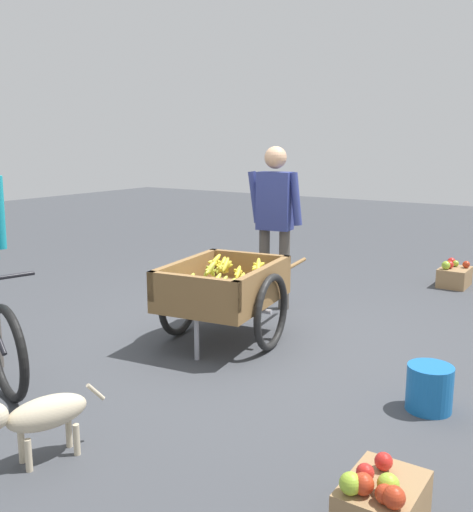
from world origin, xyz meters
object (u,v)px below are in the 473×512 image
(plastic_bucket, at_px, (429,388))
(apple_crate, at_px, (454,275))
(fruit_cart, at_px, (223,292))
(mixed_fruit_crate, at_px, (381,502))
(vendor_person, at_px, (275,213))
(dog, at_px, (40,415))

(plastic_bucket, height_order, apple_crate, apple_crate)
(fruit_cart, bearing_deg, mixed_fruit_crate, 50.63)
(fruit_cart, relative_size, plastic_bucket, 5.83)
(plastic_bucket, distance_m, apple_crate, 3.50)
(fruit_cart, distance_m, vendor_person, 1.27)
(dog, relative_size, mixed_fruit_crate, 1.47)
(apple_crate, bearing_deg, mixed_fruit_crate, 9.79)
(fruit_cart, height_order, plastic_bucket, fruit_cart)
(vendor_person, height_order, plastic_bucket, vendor_person)
(vendor_person, xyz_separation_m, plastic_bucket, (1.47, 2.00, -0.84))
(mixed_fruit_crate, bearing_deg, vendor_person, -142.20)
(vendor_person, bearing_deg, apple_crate, 145.77)
(fruit_cart, relative_size, apple_crate, 3.95)
(dog, xyz_separation_m, apple_crate, (-5.21, 0.90, -0.14))
(fruit_cart, bearing_deg, dog, 7.51)
(fruit_cart, distance_m, plastic_bucket, 1.90)
(mixed_fruit_crate, bearing_deg, apple_crate, -170.21)
(dog, relative_size, apple_crate, 1.47)
(fruit_cart, xyz_separation_m, apple_crate, (-3.10, 1.18, -0.31))
(vendor_person, height_order, dog, vendor_person)
(mixed_fruit_crate, bearing_deg, plastic_bucket, -173.34)
(vendor_person, distance_m, plastic_bucket, 2.62)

